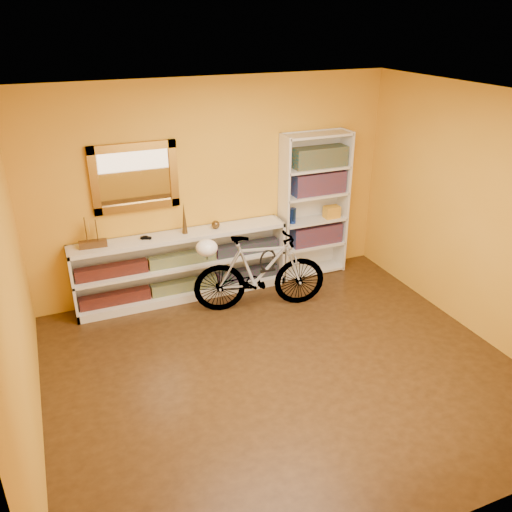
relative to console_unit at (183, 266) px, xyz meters
name	(u,v)px	position (x,y,z in m)	size (l,w,h in m)	color
floor	(283,370)	(0.51, -1.81, -0.43)	(4.50, 4.00, 0.01)	#301D0D
ceiling	(290,100)	(0.51, -1.81, 2.18)	(4.50, 4.00, 0.01)	silver
back_wall	(215,188)	(0.51, 0.19, 0.88)	(4.50, 0.01, 2.60)	gold
left_wall	(12,299)	(-1.75, -1.81, 0.88)	(0.01, 4.00, 2.60)	gold
right_wall	(481,217)	(2.76, -1.81, 0.88)	(0.01, 4.00, 2.60)	gold
gilt_mirror	(135,177)	(-0.44, 0.15, 1.12)	(0.98, 0.06, 0.78)	#8A5C19
wall_socket	(281,255)	(1.41, 0.17, -0.17)	(0.09, 0.01, 0.09)	silver
console_unit	(183,266)	(0.00, 0.00, 0.00)	(2.60, 0.35, 0.85)	silver
cd_row_lower	(184,285)	(0.00, -0.02, -0.26)	(2.50, 0.13, 0.14)	black
cd_row_upper	(182,259)	(0.00, -0.02, 0.11)	(2.50, 0.13, 0.14)	navy
model_ship	(91,232)	(-1.00, 0.00, 0.61)	(0.30, 0.11, 0.36)	#432A12
toy_car	(146,239)	(-0.41, 0.00, 0.43)	(0.00, 0.00, 0.00)	black
bronze_ornament	(184,218)	(0.06, 0.00, 0.62)	(0.07, 0.07, 0.38)	#503A1B
decorative_orb	(216,225)	(0.44, 0.00, 0.48)	(0.10, 0.10, 0.10)	#503A1B
bookcase	(314,206)	(1.80, 0.03, 0.52)	(0.90, 0.30, 1.90)	silver
book_row_a	(316,234)	(1.85, 0.03, 0.12)	(0.70, 0.22, 0.26)	maroon
book_row_b	(318,183)	(1.85, 0.03, 0.83)	(0.70, 0.22, 0.28)	maroon
book_row_c	(320,157)	(1.85, 0.03, 1.16)	(0.70, 0.22, 0.25)	#194F58
travel_mug	(293,216)	(1.48, 0.01, 0.44)	(0.09, 0.09, 0.20)	navy
red_tin	(301,162)	(1.60, 0.06, 1.12)	(0.13, 0.13, 0.16)	maroon
yellow_bag	(332,212)	(2.05, -0.01, 0.42)	(0.20, 0.13, 0.16)	gold
bicycle	(260,272)	(0.78, -0.59, 0.05)	(1.60, 0.41, 0.94)	silver
helmet	(207,248)	(0.18, -0.46, 0.40)	(0.25, 0.24, 0.19)	white
u_lock	(268,260)	(0.87, -0.61, 0.19)	(0.21, 0.21, 0.02)	black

